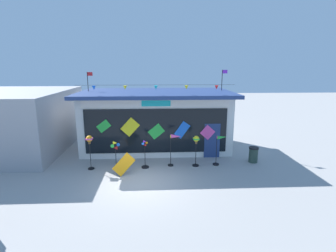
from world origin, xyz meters
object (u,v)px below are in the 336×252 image
at_px(wind_spinner_far_left, 89,143).
at_px(wind_spinner_far_right, 220,144).
at_px(wind_spinner_right, 196,143).
at_px(wind_spinner_left, 116,151).
at_px(trash_bin, 253,155).
at_px(wind_spinner_center_left, 145,155).
at_px(display_kite_on_ground, 124,164).
at_px(kite_shop_building, 156,119).
at_px(wind_spinner_center_right, 175,142).

relative_size(wind_spinner_far_left, wind_spinner_far_right, 1.10).
relative_size(wind_spinner_right, wind_spinner_far_right, 1.02).
height_order(wind_spinner_left, trash_bin, wind_spinner_left).
height_order(wind_spinner_left, wind_spinner_center_left, wind_spinner_left).
bearing_deg(wind_spinner_right, wind_spinner_far_left, -178.22).
relative_size(wind_spinner_left, wind_spinner_right, 0.91).
relative_size(trash_bin, display_kite_on_ground, 0.82).
bearing_deg(kite_shop_building, trash_bin, -30.04).
bearing_deg(wind_spinner_far_right, trash_bin, 8.47).
bearing_deg(wind_spinner_left, wind_spinner_center_right, 6.69).
bearing_deg(wind_spinner_far_left, wind_spinner_right, 1.78).
distance_m(wind_spinner_far_left, wind_spinner_left, 1.36).
distance_m(wind_spinner_far_right, trash_bin, 2.09).
xyz_separation_m(wind_spinner_far_left, trash_bin, (8.69, 0.57, -0.96)).
height_order(wind_spinner_left, wind_spinner_center_right, wind_spinner_center_right).
distance_m(wind_spinner_center_left, trash_bin, 5.94).
xyz_separation_m(wind_spinner_far_left, wind_spinner_far_right, (6.74, 0.28, -0.26)).
xyz_separation_m(wind_spinner_right, trash_bin, (3.25, 0.40, -0.81)).
relative_size(wind_spinner_far_right, trash_bin, 1.90).
bearing_deg(wind_spinner_far_left, display_kite_on_ground, -26.05).
height_order(wind_spinner_center_left, wind_spinner_far_right, wind_spinner_far_right).
relative_size(wind_spinner_right, trash_bin, 1.93).
height_order(wind_spinner_center_right, wind_spinner_right, wind_spinner_center_right).
height_order(wind_spinner_far_left, wind_spinner_left, wind_spinner_far_left).
relative_size(wind_spinner_center_left, trash_bin, 1.74).
relative_size(wind_spinner_center_left, wind_spinner_far_right, 0.92).
bearing_deg(wind_spinner_far_right, wind_spinner_left, -176.05).
distance_m(wind_spinner_left, trash_bin, 7.44).
distance_m(kite_shop_building, wind_spinner_left, 4.37).
height_order(kite_shop_building, wind_spinner_far_right, kite_shop_building).
xyz_separation_m(kite_shop_building, wind_spinner_center_left, (-0.61, -3.59, -1.16)).
bearing_deg(wind_spinner_far_right, wind_spinner_center_left, -176.62).
bearing_deg(wind_spinner_right, wind_spinner_center_right, 175.30).
bearing_deg(wind_spinner_center_left, wind_spinner_left, -174.50).
bearing_deg(kite_shop_building, wind_spinner_center_left, -99.60).
xyz_separation_m(wind_spinner_left, wind_spinner_right, (4.14, 0.26, 0.27)).
xyz_separation_m(wind_spinner_left, wind_spinner_far_right, (5.44, 0.38, 0.16)).
xyz_separation_m(wind_spinner_center_left, wind_spinner_far_right, (3.97, 0.23, 0.44)).
xyz_separation_m(wind_spinner_left, wind_spinner_center_left, (1.48, 0.14, -0.28)).
relative_size(kite_shop_building, wind_spinner_center_left, 6.22).
xyz_separation_m(wind_spinner_far_left, wind_spinner_center_left, (2.77, 0.05, -0.69)).
bearing_deg(kite_shop_building, wind_spinner_far_right, -44.99).
distance_m(wind_spinner_far_left, wind_spinner_far_right, 6.75).
relative_size(wind_spinner_left, wind_spinner_far_right, 0.93).
bearing_deg(wind_spinner_center_left, trash_bin, 5.06).
relative_size(wind_spinner_left, wind_spinner_center_right, 0.87).
bearing_deg(display_kite_on_ground, wind_spinner_right, 15.97).
bearing_deg(display_kite_on_ground, wind_spinner_far_left, 153.95).
xyz_separation_m(wind_spinner_center_right, trash_bin, (4.36, 0.31, -0.90)).
bearing_deg(trash_bin, wind_spinner_far_left, -176.25).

